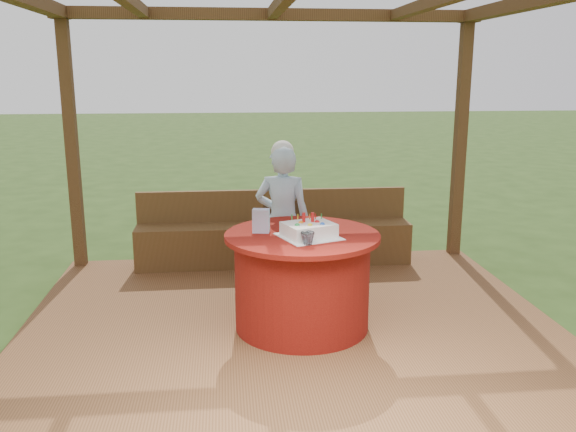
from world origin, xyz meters
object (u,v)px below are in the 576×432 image
Objects in this scene: chair at (287,239)px; birthday_cake at (309,230)px; table at (302,280)px; bench at (274,240)px; gift_bag at (261,221)px; drinking_glass at (308,238)px; elderly_woman at (283,218)px.

birthday_cake reaches higher than chair.
table is 2.29× the size of birthday_cake.
bench is 15.56× the size of gift_bag.
gift_bag is at bearing 153.40° from birthday_cake.
drinking_glass is (0.08, -2.10, 0.59)m from bench.
gift_bag is 1.82× the size of drinking_glass.
birthday_cake is (0.04, -0.11, 0.45)m from table.
elderly_woman is 7.60× the size of gift_bag.
bench is at bearing 93.74° from birthday_cake.
gift_bag is (-0.33, 0.08, 0.49)m from table.
chair is 0.57× the size of elderly_woman.
drinking_glass is (0.01, -1.43, 0.40)m from chair.
chair is 1.53× the size of birthday_cake.
birthday_cake is at bearing -82.99° from elderly_woman.
elderly_woman reaches higher than gift_bag.
birthday_cake is at bearing 79.68° from drinking_glass.
table reaches higher than bench.
birthday_cake is (0.12, -1.87, 0.59)m from bench.
drinking_glass is at bearing -87.76° from bench.
bench is at bearing 92.72° from table.
bench is at bearing 92.24° from drinking_glass.
table is 1.10m from chair.
chair is at bearing 90.42° from drinking_glass.
birthday_cake is at bearing -87.59° from chair.
chair is at bearing 83.31° from gift_bag.
drinking_glass reaches higher than bench.
elderly_woman is 0.96m from birthday_cake.
bench is 2.38× the size of table.
birthday_cake is 5.18× the size of drinking_glass.
birthday_cake is 0.41m from gift_bag.
bench is at bearing 92.19° from gift_bag.
bench is 5.46× the size of birthday_cake.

